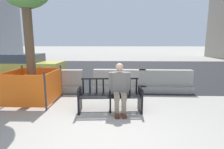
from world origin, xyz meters
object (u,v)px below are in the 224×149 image
Objects in this scene: street_bench at (110,97)px; car_taxi_near at (22,65)px; construction_fence at (33,85)px; seated_person at (120,87)px; jersey_barrier_left at (57,83)px; jersey_barrier_right at (165,83)px; jersey_barrier_centre at (119,82)px.

car_taxi_near reaches higher than street_bench.
car_taxi_near is at bearing 122.40° from construction_fence.
car_taxi_near is (-2.63, 4.15, 0.12)m from construction_fence.
seated_person reaches higher than street_bench.
construction_fence reaches higher than street_bench.
construction_fence is at bearing -57.60° from car_taxi_near.
jersey_barrier_left is 1.01× the size of jersey_barrier_right.
construction_fence reaches higher than jersey_barrier_right.
jersey_barrier_left is at bearing 140.99° from seated_person.
jersey_barrier_centre is 1.44× the size of construction_fence.
jersey_barrier_centre and jersey_barrier_right have the same top height.
car_taxi_near reaches higher than jersey_barrier_left.
jersey_barrier_centre is at bearing 179.07° from jersey_barrier_right.
street_bench is 2.86m from jersey_barrier_right.
seated_person reaches higher than jersey_barrier_right.
jersey_barrier_right is at bearing -21.27° from car_taxi_near.
construction_fence is at bearing -152.35° from jersey_barrier_centre.
street_bench is at bearing 171.01° from seated_person.
street_bench is 0.85× the size of jersey_barrier_left.
seated_person is 2.12m from jersey_barrier_centre.
street_bench is 0.86× the size of jersey_barrier_centre.
jersey_barrier_centre is 2.41m from jersey_barrier_left.
seated_person is 2.74m from jersey_barrier_right.
seated_person is at bearing -14.14° from construction_fence.
car_taxi_near reaches higher than jersey_barrier_centre.
jersey_barrier_left is 4.15m from jersey_barrier_right.
street_bench is 0.40× the size of car_taxi_near.
street_bench is 6.97m from car_taxi_near.
jersey_barrier_left is at bearing -178.15° from jersey_barrier_right.
seated_person is 0.65× the size of jersey_barrier_right.
construction_fence is at bearing -162.64° from jersey_barrier_right.
street_bench reaches higher than jersey_barrier_centre.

